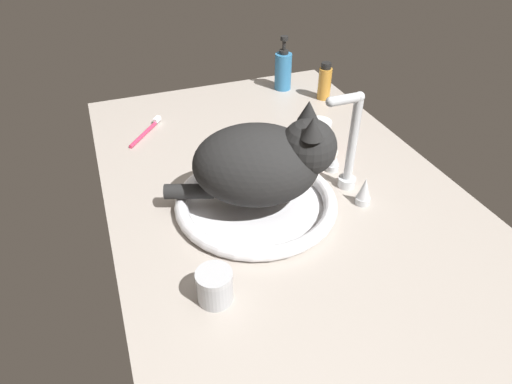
% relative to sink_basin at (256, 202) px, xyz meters
% --- Properties ---
extents(countertop, '(1.21, 0.77, 0.03)m').
position_rel_sink_basin_xyz_m(countertop, '(-0.04, 0.08, -0.03)').
color(countertop, '#ADA399').
rests_on(countertop, ground).
extents(sink_basin, '(0.35, 0.35, 0.03)m').
position_rel_sink_basin_xyz_m(sink_basin, '(0.00, 0.00, 0.00)').
color(sink_basin, white).
rests_on(sink_basin, countertop).
extents(faucet, '(0.17, 0.10, 0.23)m').
position_rel_sink_basin_xyz_m(faucet, '(0.00, 0.22, 0.07)').
color(faucet, silver).
rests_on(faucet, countertop).
extents(cat, '(0.27, 0.35, 0.20)m').
position_rel_sink_basin_xyz_m(cat, '(0.01, 0.02, 0.10)').
color(cat, black).
rests_on(cat, sink_basin).
extents(pill_bottle, '(0.06, 0.06, 0.08)m').
position_rel_sink_basin_xyz_m(pill_bottle, '(-0.16, 0.23, 0.03)').
color(pill_bottle, white).
rests_on(pill_bottle, countertop).
extents(soap_pump_bottle, '(0.05, 0.05, 0.17)m').
position_rel_sink_basin_xyz_m(soap_pump_bottle, '(-0.54, 0.29, 0.05)').
color(soap_pump_bottle, teal).
rests_on(soap_pump_bottle, countertop).
extents(amber_bottle, '(0.04, 0.04, 0.11)m').
position_rel_sink_basin_xyz_m(amber_bottle, '(-0.43, 0.39, 0.04)').
color(amber_bottle, gold).
rests_on(amber_bottle, countertop).
extents(metal_jar, '(0.06, 0.06, 0.06)m').
position_rel_sink_basin_xyz_m(metal_jar, '(0.21, -0.15, 0.02)').
color(metal_jar, '#B2B5BA').
rests_on(metal_jar, countertop).
extents(toothbrush, '(0.13, 0.11, 0.02)m').
position_rel_sink_basin_xyz_m(toothbrush, '(-0.40, -0.17, -0.01)').
color(toothbrush, '#D83359').
rests_on(toothbrush, countertop).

